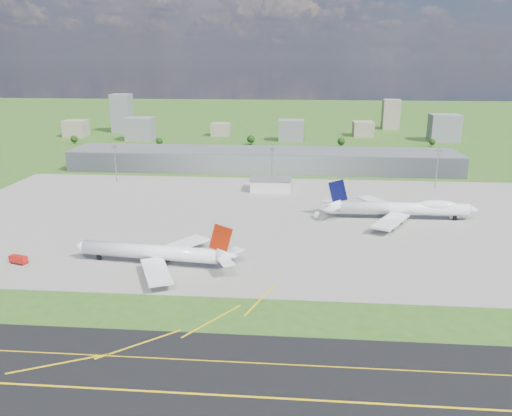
# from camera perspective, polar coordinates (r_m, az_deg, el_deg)

# --- Properties ---
(ground) EXTENTS (1400.00, 1400.00, 0.00)m
(ground) POSITION_cam_1_polar(r_m,az_deg,el_deg) (379.42, 0.60, 3.95)
(ground) COLOR #2E551A
(ground) RESTS_ON ground
(taxiway) EXTENTS (1400.00, 60.00, 0.06)m
(taxiway) POSITION_cam_1_polar(r_m,az_deg,el_deg) (140.29, -7.71, -20.27)
(taxiway) COLOR black
(taxiway) RESTS_ON ground
(apron) EXTENTS (360.00, 190.00, 0.08)m
(apron) POSITION_cam_1_polar(r_m,az_deg,el_deg) (272.83, 1.01, -1.20)
(apron) COLOR gray
(apron) RESTS_ON ground
(terminal) EXTENTS (300.00, 42.00, 15.00)m
(terminal) POSITION_cam_1_polar(r_m,az_deg,el_deg) (392.48, 0.77, 5.50)
(terminal) COLOR slate
(terminal) RESTS_ON ground
(ops_building) EXTENTS (26.00, 16.00, 8.00)m
(ops_building) POSITION_cam_1_polar(r_m,az_deg,el_deg) (329.34, 1.70, 2.67)
(ops_building) COLOR silver
(ops_building) RESTS_ON ground
(mast_west) EXTENTS (3.50, 2.00, 25.90)m
(mast_west) POSITION_cam_1_polar(r_m,az_deg,el_deg) (363.38, -15.82, 5.59)
(mast_west) COLOR gray
(mast_west) RESTS_ON ground
(mast_center) EXTENTS (3.50, 2.00, 25.90)m
(mast_center) POSITION_cam_1_polar(r_m,az_deg,el_deg) (340.95, 1.86, 5.52)
(mast_center) COLOR gray
(mast_center) RESTS_ON ground
(mast_east) EXTENTS (3.50, 2.00, 25.90)m
(mast_east) POSITION_cam_1_polar(r_m,az_deg,el_deg) (353.06, 20.06, 4.90)
(mast_east) COLOR gray
(mast_east) RESTS_ON ground
(airliner_red_twin) EXTENTS (73.13, 56.68, 20.06)m
(airliner_red_twin) POSITION_cam_1_polar(r_m,az_deg,el_deg) (215.42, -11.37, -5.05)
(airliner_red_twin) COLOR white
(airliner_red_twin) RESTS_ON ground
(airliner_blue_quad) EXTENTS (82.65, 65.00, 21.63)m
(airliner_blue_quad) POSITION_cam_1_polar(r_m,az_deg,el_deg) (281.74, 16.53, -0.05)
(airliner_blue_quad) COLOR white
(airliner_blue_quad) RESTS_ON ground
(fire_truck) EXTENTS (8.36, 5.01, 3.49)m
(fire_truck) POSITION_cam_1_polar(r_m,az_deg,el_deg) (236.29, -25.51, -5.38)
(fire_truck) COLOR red
(fire_truck) RESTS_ON ground
(tug_yellow) EXTENTS (4.19, 4.05, 1.84)m
(tug_yellow) POSITION_cam_1_polar(r_m,az_deg,el_deg) (236.60, -15.17, -4.44)
(tug_yellow) COLOR orange
(tug_yellow) RESTS_ON ground
(van_white_near) EXTENTS (2.88, 5.50, 2.68)m
(van_white_near) POSITION_cam_1_polar(r_m,az_deg,el_deg) (275.56, 6.95, -0.86)
(van_white_near) COLOR white
(van_white_near) RESTS_ON ground
(van_white_far) EXTENTS (5.16, 3.26, 2.47)m
(van_white_far) POSITION_cam_1_polar(r_m,az_deg,el_deg) (291.96, 21.72, -0.96)
(van_white_far) COLOR white
(van_white_far) RESTS_ON ground
(bldg_far_w) EXTENTS (24.00, 20.00, 18.00)m
(bldg_far_w) POSITION_cam_1_polar(r_m,az_deg,el_deg) (597.55, -19.90, 8.56)
(bldg_far_w) COLOR gray
(bldg_far_w) RESTS_ON ground
(bldg_w) EXTENTS (28.00, 22.00, 24.00)m
(bldg_w) POSITION_cam_1_polar(r_m,az_deg,el_deg) (549.89, -13.09, 8.80)
(bldg_w) COLOR slate
(bldg_w) RESTS_ON ground
(bldg_cw) EXTENTS (20.00, 18.00, 14.00)m
(bldg_cw) POSITION_cam_1_polar(r_m,az_deg,el_deg) (570.93, -4.07, 8.96)
(bldg_cw) COLOR gray
(bldg_cw) RESTS_ON ground
(bldg_c) EXTENTS (26.00, 20.00, 22.00)m
(bldg_c) POSITION_cam_1_polar(r_m,az_deg,el_deg) (534.07, 4.04, 8.85)
(bldg_c) COLOR slate
(bldg_c) RESTS_ON ground
(bldg_ce) EXTENTS (22.00, 24.00, 16.00)m
(bldg_ce) POSITION_cam_1_polar(r_m,az_deg,el_deg) (578.71, 12.14, 8.83)
(bldg_ce) COLOR gray
(bldg_ce) RESTS_ON ground
(bldg_e) EXTENTS (30.00, 22.00, 28.00)m
(bldg_e) POSITION_cam_1_polar(r_m,az_deg,el_deg) (564.71, 20.71, 8.56)
(bldg_e) COLOR slate
(bldg_e) RESTS_ON ground
(bldg_tall_w) EXTENTS (22.00, 20.00, 44.00)m
(bldg_tall_w) POSITION_cam_1_polar(r_m,az_deg,el_deg) (617.95, -15.06, 10.43)
(bldg_tall_w) COLOR slate
(bldg_tall_w) RESTS_ON ground
(bldg_tall_e) EXTENTS (20.00, 18.00, 36.00)m
(bldg_tall_e) POSITION_cam_1_polar(r_m,az_deg,el_deg) (642.51, 15.14, 10.29)
(bldg_tall_e) COLOR gray
(bldg_tall_e) RESTS_ON ground
(tree_far_w) EXTENTS (7.20, 7.20, 8.80)m
(tree_far_w) POSITION_cam_1_polar(r_m,az_deg,el_deg) (544.78, -20.07, 7.42)
(tree_far_w) COLOR #382314
(tree_far_w) RESTS_ON ground
(tree_w) EXTENTS (6.75, 6.75, 8.25)m
(tree_w) POSITION_cam_1_polar(r_m,az_deg,el_deg) (509.17, -10.97, 7.50)
(tree_w) COLOR #382314
(tree_w) RESTS_ON ground
(tree_c) EXTENTS (8.10, 8.10, 9.90)m
(tree_c) POSITION_cam_1_polar(r_m,az_deg,el_deg) (507.26, -0.59, 7.88)
(tree_c) COLOR #382314
(tree_c) RESTS_ON ground
(tree_e) EXTENTS (7.65, 7.65, 9.35)m
(tree_e) POSITION_cam_1_polar(r_m,az_deg,el_deg) (502.07, 9.73, 7.51)
(tree_e) COLOR #382314
(tree_e) RESTS_ON ground
(tree_far_e) EXTENTS (6.30, 6.30, 7.70)m
(tree_far_e) POSITION_cam_1_polar(r_m,az_deg,el_deg) (527.34, 19.50, 7.13)
(tree_far_e) COLOR #382314
(tree_far_e) RESTS_ON ground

